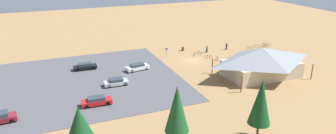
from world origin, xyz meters
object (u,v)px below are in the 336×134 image
pine_far_east (80,127)px  pine_west (177,109)px  bicycle_yellow_edge_north (250,48)px  bicycle_blue_yard_right (199,53)px  bicycle_red_back_row (257,46)px  visitor_at_bikes (207,49)px  visitor_by_pavilion (227,46)px  bicycle_black_edge_south (264,45)px  trash_bin (183,49)px  bike_pavilion (262,61)px  car_white_aisle_side (137,67)px  bicycle_teal_yard_front (194,54)px  bicycle_green_lone_west (266,50)px  lot_sign (166,51)px  bicycle_purple_yard_left (268,44)px  car_silver_by_curb (116,82)px  bicycle_orange_near_sign (209,57)px  car_red_far_end (96,101)px  bicycle_white_trailside (246,56)px  pine_mideast (261,102)px  car_black_back_corner (85,66)px  visitor_crossing_yard (243,55)px  bicycle_silver_near_porch (217,59)px  bicycle_teal_front_row (264,47)px  bicycle_purple_yard_center (264,53)px

pine_far_east → pine_west: size_ratio=0.89×
bicycle_yellow_edge_north → bicycle_blue_yard_right: (13.53, -0.86, -0.01)m
bicycle_red_back_row → visitor_at_bikes: size_ratio=0.87×
visitor_by_pavilion → bicycle_black_edge_south: bearing=173.1°
trash_bin → bike_pavilion: bearing=107.7°
trash_bin → car_white_aisle_side: bearing=32.4°
bicycle_teal_yard_front → bicycle_green_lone_west: 17.56m
lot_sign → bicycle_purple_yard_left: (-27.52, 0.76, -1.07)m
car_silver_by_curb → bicycle_orange_near_sign: bearing=-162.0°
car_red_far_end → pine_far_east: bearing=74.1°
visitor_at_bikes → bicycle_teal_yard_front: bearing=18.0°
bicycle_white_trailside → car_white_aisle_side: size_ratio=0.28×
bicycle_blue_yard_right → visitor_at_bikes: bearing=-163.4°
car_red_far_end → pine_mideast: bearing=135.2°
trash_bin → visitor_by_pavilion: visitor_by_pavilion is taller
bicycle_green_lone_west → bicycle_black_edge_south: size_ratio=0.85×
car_black_back_corner → visitor_crossing_yard: visitor_crossing_yard is taller
bicycle_white_trailside → bicycle_purple_yard_left: size_ratio=0.88×
bike_pavilion → lot_sign: size_ratio=7.20×
bicycle_orange_near_sign → bicycle_silver_near_porch: 2.22m
bicycle_black_edge_south → car_silver_by_curb: size_ratio=0.41×
bicycle_teal_yard_front → bicycle_silver_near_porch: bearing=123.0°
bicycle_white_trailside → bicycle_teal_front_row: (-8.38, -4.09, 0.04)m
bicycle_purple_yard_left → car_red_far_end: 49.69m
pine_far_east → bicycle_teal_yard_front: size_ratio=5.39×
bicycle_yellow_edge_north → car_silver_by_curb: car_silver_by_curb is taller
bicycle_teal_yard_front → trash_bin: bearing=-80.4°
lot_sign → bicycle_orange_near_sign: size_ratio=1.39×
bicycle_silver_near_porch → bicycle_teal_front_row: 15.92m
pine_mideast → bicycle_blue_yard_right: 35.95m
bicycle_purple_yard_left → car_white_aisle_side: 36.52m
bicycle_purple_yard_left → visitor_by_pavilion: size_ratio=0.91×
car_silver_by_curb → visitor_at_bikes: 27.17m
bicycle_red_back_row → pine_mideast: bearing=52.9°
car_white_aisle_side → visitor_crossing_yard: size_ratio=2.81×
pine_far_east → car_white_aisle_side: bearing=-118.6°
visitor_at_bikes → visitor_crossing_yard: visitor_at_bikes is taller
lot_sign → visitor_by_pavilion: size_ratio=1.29×
bicycle_purple_yard_center → bicycle_purple_yard_left: 8.04m
bicycle_orange_near_sign → bicycle_teal_front_row: size_ratio=1.10×
bicycle_purple_yard_center → trash_bin: bearing=-30.4°
pine_west → bike_pavilion: bearing=-147.9°
pine_west → visitor_at_bikes: size_ratio=4.41×
pine_west → bicycle_yellow_edge_north: bearing=-137.0°
bicycle_green_lone_west → bicycle_blue_yard_right: 16.19m
bicycle_orange_near_sign → bicycle_black_edge_south: size_ratio=0.92×
visitor_at_bikes → visitor_crossing_yard: size_ratio=1.04×
pine_west → bicycle_green_lone_west: pine_west is taller
car_white_aisle_side → car_silver_by_curb: bearing=45.8°
bicycle_purple_yard_left → car_black_back_corner: car_black_back_corner is taller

